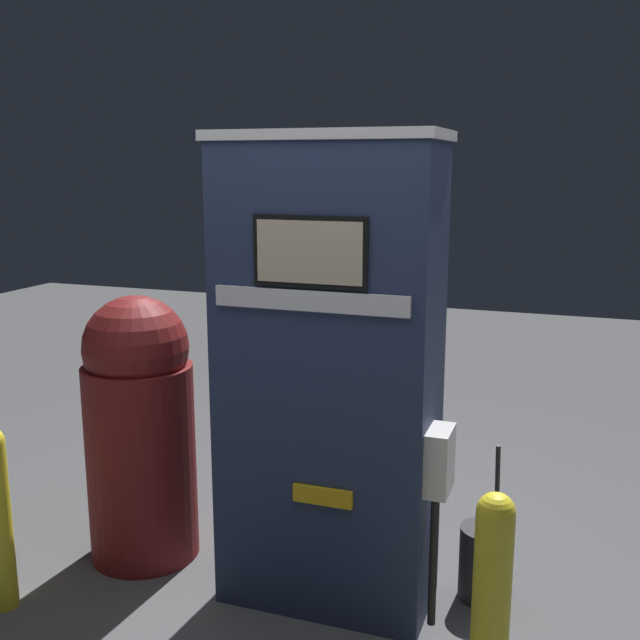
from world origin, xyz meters
name	(u,v)px	position (x,y,z in m)	size (l,w,h in m)	color
ground_plane	(311,622)	(0.00, 0.00, 0.00)	(14.00, 14.00, 0.00)	#4C4C4F
gas_pump	(329,377)	(0.00, 0.21, 0.99)	(0.98, 0.47, 1.97)	#232D4C
safety_bollard	(491,609)	(0.75, -0.36, 0.44)	(0.12, 0.12, 0.84)	yellow
trash_bin	(140,426)	(-0.95, 0.26, 0.64)	(0.51, 0.51, 1.26)	maroon
squeegee_bucket	(485,562)	(0.64, 0.42, 0.17)	(0.23, 0.23, 0.72)	#262628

